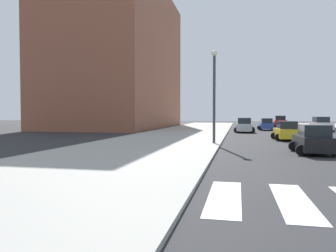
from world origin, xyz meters
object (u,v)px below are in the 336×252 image
street_lamp (214,88)px  car_silver_third (245,126)px  car_white_second (321,124)px  car_red_nearest (280,121)px  car_blue_sixth (266,125)px  car_yellow_fourth (286,131)px  car_black_fifth (313,140)px

street_lamp → car_silver_third: bearing=81.9°
car_white_second → car_silver_third: bearing=24.5°
car_red_nearest → car_silver_third: (-6.99, -21.91, -0.10)m
car_silver_third → car_blue_sixth: 7.38m
car_red_nearest → car_blue_sixth: size_ratio=1.20×
car_red_nearest → car_white_second: size_ratio=1.05×
car_yellow_fourth → car_blue_sixth: (-0.19, 18.68, 0.02)m
car_red_nearest → car_black_fifth: (-3.49, -44.15, -0.17)m
car_yellow_fourth → car_blue_sixth: 18.68m
car_white_second → car_black_fifth: 28.34m
car_white_second → car_black_fifth: bearing=73.5°
car_red_nearest → car_silver_third: 23.00m
car_red_nearest → car_black_fifth: size_ratio=1.24×
car_silver_third → car_blue_sixth: (3.23, 6.63, -0.06)m
car_silver_third → car_yellow_fourth: car_silver_third is taller
car_black_fifth → car_red_nearest: bearing=84.8°
car_silver_third → street_lamp: size_ratio=0.61×
car_red_nearest → street_lamp: bearing=79.4°
car_silver_third → street_lamp: street_lamp is taller
car_red_nearest → car_black_fifth: 44.29m
car_yellow_fourth → car_blue_sixth: size_ratio=0.99×
car_yellow_fourth → car_blue_sixth: bearing=88.2°
street_lamp → car_yellow_fourth: bearing=44.9°
car_black_fifth → street_lamp: bearing=144.4°
car_yellow_fourth → car_black_fifth: 10.19m
car_red_nearest → car_blue_sixth: bearing=79.0°
car_white_second → car_blue_sixth: (-7.10, 1.37, -0.11)m
car_blue_sixth → street_lamp: size_ratio=0.57×
car_black_fifth → car_blue_sixth: size_ratio=0.97×
car_red_nearest → car_silver_third: bearing=75.1°
car_silver_third → car_blue_sixth: bearing=66.2°
car_silver_third → street_lamp: (-2.57, -18.01, 3.40)m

